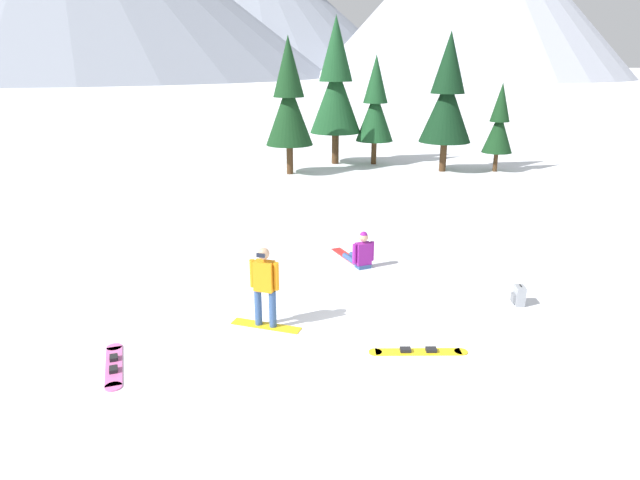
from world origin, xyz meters
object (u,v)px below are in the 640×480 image
loose_snowboard_far_spare (418,351)px  loose_snowboard_near_right (114,365)px  backpack_grey (519,296)px  pine_tree_young (375,106)px  pine_tree_short (499,124)px  pine_tree_leaning (289,100)px  pine_tree_tall (336,85)px  snowboarder_midground (360,253)px  snowboarder_foreground (265,286)px  pine_tree_broad (447,97)px

loose_snowboard_far_spare → loose_snowboard_near_right: size_ratio=1.09×
backpack_grey → pine_tree_young: size_ratio=0.09×
pine_tree_short → pine_tree_leaning: bearing=-177.1°
loose_snowboard_near_right → pine_tree_tall: size_ratio=0.23×
loose_snowboard_far_spare → backpack_grey: 3.40m
pine_tree_tall → snowboarder_midground: bearing=-89.6°
snowboarder_foreground → pine_tree_broad: (7.36, 16.75, 2.67)m
backpack_grey → pine_tree_leaning: (-5.75, 15.13, 3.24)m
loose_snowboard_near_right → backpack_grey: backpack_grey is taller
pine_tree_leaning → pine_tree_young: pine_tree_leaning is taller
pine_tree_tall → loose_snowboard_far_spare: bearing=-87.6°
loose_snowboard_far_spare → pine_tree_short: 19.23m
loose_snowboard_far_spare → pine_tree_young: 20.14m
loose_snowboard_near_right → pine_tree_short: (12.55, 18.21, 2.29)m
backpack_grey → pine_tree_short: bearing=74.5°
snowboarder_midground → backpack_grey: 4.20m
snowboarder_foreground → pine_tree_leaning: bearing=90.6°
pine_tree_leaning → pine_tree_short: size_ratio=1.49×
loose_snowboard_near_right → pine_tree_short: pine_tree_short is taller
pine_tree_leaning → pine_tree_young: (4.32, 2.61, -0.44)m
loose_snowboard_far_spare → pine_tree_young: bearing=86.5°
pine_tree_young → pine_tree_leaning: bearing=-148.8°
backpack_grey → loose_snowboard_far_spare: bearing=-141.0°
loose_snowboard_far_spare → pine_tree_broad: 18.74m
snowboarder_foreground → snowboarder_midground: bearing=57.8°
pine_tree_young → backpack_grey: bearing=-85.4°
loose_snowboard_near_right → pine_tree_broad: (9.96, 18.30, 3.55)m
pine_tree_broad → pine_tree_young: (-3.20, 2.01, -0.56)m
pine_tree_tall → loose_snowboard_near_right: bearing=-103.0°
pine_tree_leaning → snowboarder_foreground: bearing=-89.4°
snowboarder_midground → pine_tree_tall: pine_tree_tall is taller
snowboarder_foreground → loose_snowboard_near_right: (-2.61, -1.54, -0.88)m
backpack_grey → pine_tree_tall: size_ratio=0.06×
pine_tree_leaning → snowboarder_midground: bearing=-79.3°
backpack_grey → pine_tree_tall: pine_tree_tall is taller
pine_tree_broad → pine_tree_short: pine_tree_broad is taller
snowboarder_midground → pine_tree_leaning: 13.22m
snowboarder_midground → pine_tree_young: size_ratio=0.33×
pine_tree_broad → pine_tree_leaning: (-7.52, -0.60, -0.12)m
snowboarder_foreground → loose_snowboard_near_right: 3.16m
pine_tree_broad → pine_tree_young: 3.82m
pine_tree_tall → pine_tree_short: 8.32m
snowboarder_midground → loose_snowboard_far_spare: snowboarder_midground is taller
backpack_grey → pine_tree_young: 18.02m
loose_snowboard_far_spare → pine_tree_leaning: (-3.12, 17.27, 3.43)m
snowboarder_foreground → pine_tree_tall: (2.12, 18.94, 3.12)m
pine_tree_tall → pine_tree_young: 2.28m
loose_snowboard_near_right → pine_tree_leaning: (2.45, 17.70, 3.43)m
snowboarder_midground → loose_snowboard_near_right: bearing=-133.6°
pine_tree_broad → pine_tree_leaning: bearing=-175.5°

